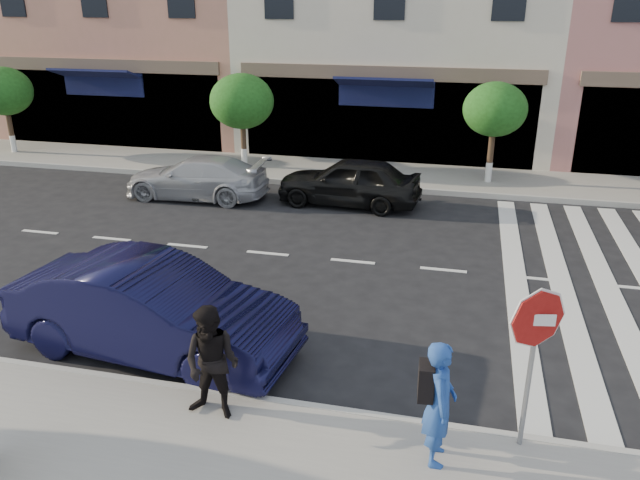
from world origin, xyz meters
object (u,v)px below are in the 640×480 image
(car_near_mid, at_px, (152,310))
(stop_sign, at_px, (536,333))
(car_far_mid, at_px, (349,181))
(photographer, at_px, (440,403))
(walker, at_px, (212,363))
(car_far_left, at_px, (196,177))

(car_near_mid, bearing_deg, stop_sign, -94.93)
(car_near_mid, bearing_deg, car_far_mid, -4.24)
(photographer, bearing_deg, car_near_mid, 65.36)
(walker, xyz_separation_m, car_near_mid, (-1.69, 1.52, -0.18))
(car_near_mid, bearing_deg, car_far_left, 25.91)
(car_far_left, distance_m, car_far_mid, 4.47)
(stop_sign, height_order, car_far_left, stop_sign)
(walker, bearing_deg, car_far_left, 119.85)
(stop_sign, bearing_deg, photographer, -164.79)
(walker, height_order, car_far_left, walker)
(walker, xyz_separation_m, car_far_mid, (-0.05, 9.98, -0.29))
(car_near_mid, distance_m, car_far_mid, 8.62)
(stop_sign, bearing_deg, car_far_left, 122.01)
(stop_sign, relative_size, car_far_left, 0.53)
(stop_sign, height_order, walker, stop_sign)
(car_near_mid, relative_size, car_far_left, 1.15)
(walker, bearing_deg, photographer, 1.35)
(stop_sign, xyz_separation_m, car_near_mid, (-5.75, 1.19, -1.00))
(car_far_mid, bearing_deg, car_far_left, -81.43)
(car_far_left, bearing_deg, photographer, 36.55)
(stop_sign, xyz_separation_m, photographer, (-1.05, -0.51, -0.82))
(stop_sign, relative_size, walker, 1.36)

